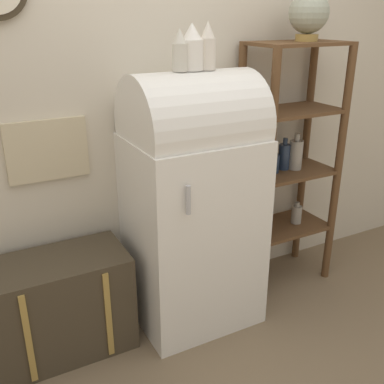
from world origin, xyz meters
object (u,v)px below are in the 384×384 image
Objects in this scene: globe at (309,14)px; vase_center at (192,49)px; vase_left at (180,52)px; refrigerator at (193,200)px; suitcase_trunk at (61,305)px; vase_right at (208,47)px.

vase_center is (-0.78, -0.06, -0.16)m from globe.
globe is at bearing 5.08° from vase_left.
vase_left is at bearing -173.24° from refrigerator.
suitcase_trunk is 2.68× the size of globe.
refrigerator is at bearing -175.09° from globe.
suitcase_trunk is at bearing 176.86° from vase_center.
suitcase_trunk is at bearing 175.89° from vase_right.
suitcase_trunk is 3.07× the size of vase_right.
suitcase_trunk is at bearing -179.40° from globe.
globe is 1.15× the size of vase_right.
vase_left is (0.69, -0.06, 1.27)m from suitcase_trunk.
suitcase_trunk is at bearing 175.06° from vase_left.
globe is at bearing 4.91° from refrigerator.
vase_right is (0.85, -0.06, 1.28)m from suitcase_trunk.
vase_right is at bearing -13.03° from vase_center.
vase_left is at bearing -174.92° from globe.
vase_right is at bearing -4.11° from suitcase_trunk.
vase_center is at bearing -175.74° from globe.
globe reaches higher than suitcase_trunk.
vase_left is 0.90× the size of vase_center.
vase_center is at bearing 105.29° from refrigerator.
vase_center is at bearing -3.14° from suitcase_trunk.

